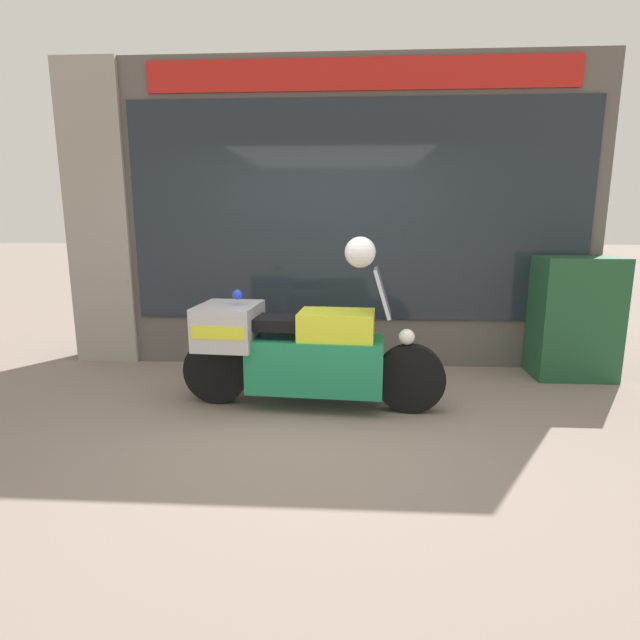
# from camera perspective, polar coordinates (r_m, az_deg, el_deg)

# --- Properties ---
(ground_plane) EXTENTS (60.00, 60.00, 0.00)m
(ground_plane) POSITION_cam_1_polar(r_m,az_deg,el_deg) (4.15, -0.24, -12.18)
(ground_plane) COLOR gray
(shop_building) EXTENTS (5.95, 0.55, 3.36)m
(shop_building) POSITION_cam_1_polar(r_m,az_deg,el_deg) (5.82, -2.50, 11.73)
(shop_building) COLOR #56514C
(shop_building) RESTS_ON ground
(window_display) EXTENTS (4.78, 0.30, 1.84)m
(window_display) POSITION_cam_1_polar(r_m,az_deg,el_deg) (5.94, 3.73, -0.36)
(window_display) COLOR slate
(window_display) RESTS_ON ground
(paramedic_motorcycle) EXTENTS (2.35, 0.68, 1.26)m
(paramedic_motorcycle) POSITION_cam_1_polar(r_m,az_deg,el_deg) (4.44, -2.74, -3.38)
(paramedic_motorcycle) COLOR black
(paramedic_motorcycle) RESTS_ON ground
(utility_cabinet) EXTENTS (0.81, 0.53, 1.28)m
(utility_cabinet) POSITION_cam_1_polar(r_m,az_deg,el_deg) (5.90, 27.07, 0.22)
(utility_cabinet) COLOR #1E4C2D
(utility_cabinet) RESTS_ON ground
(white_helmet) EXTENTS (0.26, 0.26, 0.26)m
(white_helmet) POSITION_cam_1_polar(r_m,az_deg,el_deg) (4.24, 4.62, 7.73)
(white_helmet) COLOR white
(white_helmet) RESTS_ON paramedic_motorcycle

